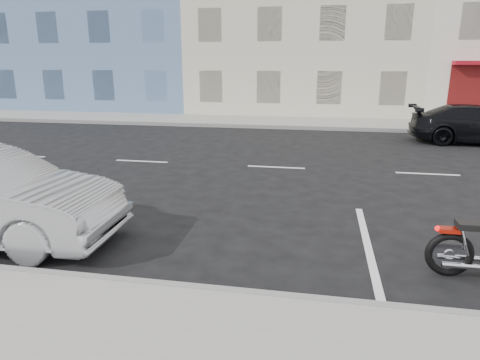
# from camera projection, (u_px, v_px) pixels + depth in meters

# --- Properties ---
(ground) EXTENTS (120.00, 120.00, 0.00)m
(ground) POSITION_uv_depth(u_px,v_px,m) (349.00, 171.00, 11.61)
(ground) COLOR black
(ground) RESTS_ON ground
(sidewalk_far) EXTENTS (80.00, 3.40, 0.15)m
(sidewalk_far) POSITION_uv_depth(u_px,v_px,m) (233.00, 121.00, 20.72)
(sidewalk_far) COLOR gray
(sidewalk_far) RESTS_ON ground
(curb_near) EXTENTS (80.00, 0.12, 0.16)m
(curb_near) POSITION_uv_depth(u_px,v_px,m) (5.00, 272.00, 5.85)
(curb_near) COLOR gray
(curb_near) RESTS_ON ground
(curb_far) EXTENTS (80.00, 0.12, 0.16)m
(curb_far) POSITION_uv_depth(u_px,v_px,m) (226.00, 126.00, 19.11)
(curb_far) COLOR gray
(curb_far) RESTS_ON ground
(bldg_blue) EXTENTS (12.00, 12.00, 13.00)m
(bldg_blue) POSITION_uv_depth(u_px,v_px,m) (121.00, 3.00, 27.78)
(bldg_blue) COLOR #54739F
(bldg_blue) RESTS_ON ground
(bldg_cream) EXTENTS (12.00, 12.00, 11.50)m
(bldg_cream) POSITION_uv_depth(u_px,v_px,m) (306.00, 12.00, 25.85)
(bldg_cream) COLOR beige
(bldg_cream) RESTS_ON ground
(car_far) EXTENTS (4.79, 2.11, 1.37)m
(car_far) POSITION_uv_depth(u_px,v_px,m) (479.00, 125.00, 15.26)
(car_far) COLOR black
(car_far) RESTS_ON ground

